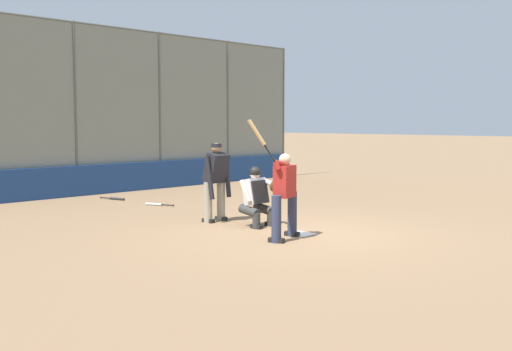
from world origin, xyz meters
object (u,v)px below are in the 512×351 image
object	(u,v)px
spare_bat_near_backstop	(156,204)
fielding_glove_on_dirt	(258,210)
catcher_behind_plate	(258,195)
spare_bat_by_padding	(248,186)
batter_at_plate	(284,193)
spare_bat_third_base_side	(115,199)
umpire_home	(216,180)

from	to	relation	value
spare_bat_near_backstop	fielding_glove_on_dirt	world-z (taller)	fielding_glove_on_dirt
catcher_behind_plate	spare_bat_by_padding	bearing A→B (deg)	-132.83
batter_at_plate	spare_bat_near_backstop	xyz separation A→B (m)	(-0.92, -5.18, -0.80)
catcher_behind_plate	spare_bat_third_base_side	distance (m)	5.64
catcher_behind_plate	spare_bat_third_base_side	xyz separation A→B (m)	(-0.19, -5.60, -0.59)
umpire_home	spare_bat_near_backstop	xyz separation A→B (m)	(-0.53, -2.89, -0.85)
spare_bat_near_backstop	spare_bat_third_base_side	world-z (taller)	same
spare_bat_near_backstop	spare_bat_third_base_side	xyz separation A→B (m)	(0.12, -1.70, 0.00)
catcher_behind_plate	spare_bat_near_backstop	size ratio (longest dim) A/B	1.59
spare_bat_third_base_side	batter_at_plate	bearing A→B (deg)	-22.97
spare_bat_third_base_side	fielding_glove_on_dirt	world-z (taller)	fielding_glove_on_dirt
umpire_home	spare_bat_by_padding	world-z (taller)	umpire_home
spare_bat_near_backstop	spare_bat_by_padding	bearing A→B (deg)	-95.64
spare_bat_by_padding	fielding_glove_on_dirt	xyz separation A→B (m)	(3.66, 4.09, 0.02)
catcher_behind_plate	fielding_glove_on_dirt	world-z (taller)	catcher_behind_plate
spare_bat_near_backstop	umpire_home	bearing A→B (deg)	146.42
spare_bat_near_backstop	spare_bat_third_base_side	distance (m)	1.70
batter_at_plate	spare_bat_by_padding	size ratio (longest dim) A/B	2.60
catcher_behind_plate	spare_bat_by_padding	size ratio (longest dim) A/B	1.46
batter_at_plate	fielding_glove_on_dirt	bearing A→B (deg)	-144.72
catcher_behind_plate	umpire_home	world-z (taller)	umpire_home
spare_bat_by_padding	catcher_behind_plate	bearing A→B (deg)	33.45
spare_bat_by_padding	batter_at_plate	bearing A→B (deg)	36.16
batter_at_plate	fielding_glove_on_dirt	distance (m)	3.32
catcher_behind_plate	spare_bat_by_padding	world-z (taller)	catcher_behind_plate
batter_at_plate	catcher_behind_plate	bearing A→B (deg)	-133.53
catcher_behind_plate	spare_bat_third_base_side	world-z (taller)	catcher_behind_plate
umpire_home	catcher_behind_plate	bearing A→B (deg)	97.65
umpire_home	fielding_glove_on_dirt	distance (m)	1.78
batter_at_plate	spare_bat_by_padding	world-z (taller)	batter_at_plate
spare_bat_near_backstop	batter_at_plate	bearing A→B (deg)	146.62
umpire_home	spare_bat_third_base_side	xyz separation A→B (m)	(-0.41, -4.59, -0.85)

